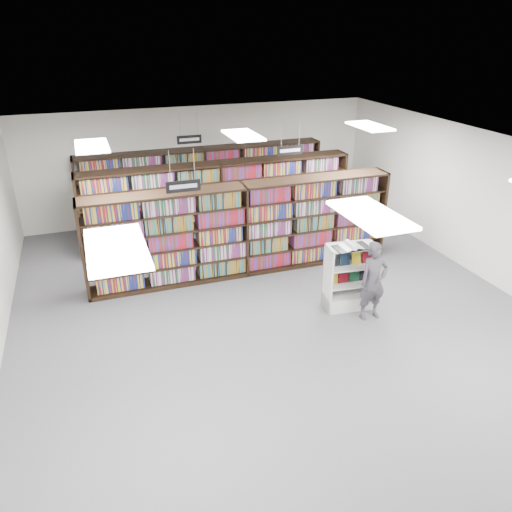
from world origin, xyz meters
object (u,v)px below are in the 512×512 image
object	(u,v)px
bookshelf_row_near	(244,230)
endcap_display	(348,286)
shopper	(373,281)
open_book	(351,246)

from	to	relation	value
bookshelf_row_near	endcap_display	size ratio (longest dim) A/B	5.15
bookshelf_row_near	shopper	world-z (taller)	bookshelf_row_near
bookshelf_row_near	shopper	bearing A→B (deg)	-57.59
open_book	bookshelf_row_near	bearing A→B (deg)	121.76
bookshelf_row_near	endcap_display	bearing A→B (deg)	-55.29
bookshelf_row_near	open_book	size ratio (longest dim) A/B	10.14
endcap_display	shopper	size ratio (longest dim) A/B	0.86
bookshelf_row_near	open_book	xyz separation A→B (m)	(1.43, -2.27, 0.34)
endcap_display	shopper	distance (m)	0.67
bookshelf_row_near	shopper	xyz separation A→B (m)	(1.71, -2.70, -0.26)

